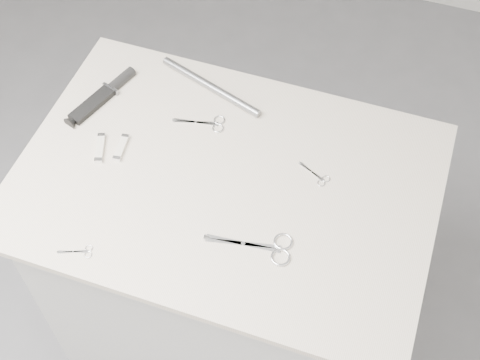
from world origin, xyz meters
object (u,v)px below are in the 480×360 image
(large_shears, at_px, (268,247))
(pocket_knife_a, at_px, (121,148))
(tiny_scissors, at_px, (80,252))
(metal_rail, at_px, (211,86))
(pocket_knife_b, at_px, (100,148))
(embroidery_scissors_a, at_px, (209,123))
(plinth, at_px, (228,272))
(sheathed_knife, at_px, (106,93))
(embroidery_scissors_b, at_px, (317,176))

(large_shears, xyz_separation_m, pocket_knife_a, (-0.43, 0.15, 0.00))
(tiny_scissors, xyz_separation_m, metal_rail, (0.10, 0.56, 0.01))
(large_shears, distance_m, pocket_knife_b, 0.49)
(large_shears, xyz_separation_m, embroidery_scissors_a, (-0.25, 0.30, -0.00))
(plinth, height_order, sheathed_knife, sheathed_knife)
(embroidery_scissors_b, height_order, metal_rail, metal_rail)
(large_shears, xyz_separation_m, embroidery_scissors_b, (0.05, 0.23, -0.00))
(tiny_scissors, height_order, metal_rail, metal_rail)
(sheathed_knife, xyz_separation_m, pocket_knife_a, (0.11, -0.15, -0.00))
(metal_rail, bearing_deg, tiny_scissors, -100.29)
(plinth, height_order, tiny_scissors, tiny_scissors)
(embroidery_scissors_b, bearing_deg, large_shears, -77.17)
(pocket_knife_b, bearing_deg, plinth, -107.47)
(pocket_knife_b, bearing_deg, embroidery_scissors_b, -99.90)
(plinth, height_order, large_shears, large_shears)
(tiny_scissors, height_order, pocket_knife_b, pocket_knife_b)
(tiny_scissors, relative_size, metal_rail, 0.24)
(large_shears, xyz_separation_m, pocket_knife_b, (-0.48, 0.13, 0.00))
(pocket_knife_a, distance_m, pocket_knife_b, 0.05)
(tiny_scissors, bearing_deg, large_shears, -0.30)
(embroidery_scissors_b, bearing_deg, metal_rail, 177.44)
(pocket_knife_b, bearing_deg, sheathed_knife, 1.27)
(embroidery_scissors_a, relative_size, pocket_knife_b, 1.50)
(large_shears, height_order, pocket_knife_b, pocket_knife_b)
(plinth, height_order, pocket_knife_a, pocket_knife_a)
(large_shears, distance_m, embroidery_scissors_b, 0.23)
(embroidery_scissors_a, bearing_deg, pocket_knife_b, -156.07)
(embroidery_scissors_a, distance_m, tiny_scissors, 0.46)
(tiny_scissors, relative_size, pocket_knife_b, 0.87)
(embroidery_scissors_a, xyz_separation_m, sheathed_knife, (-0.29, 0.00, 0.01))
(plinth, relative_size, pocket_knife_a, 11.07)
(sheathed_knife, relative_size, pocket_knife_a, 2.71)
(plinth, distance_m, embroidery_scissors_a, 0.50)
(pocket_knife_b, bearing_deg, metal_rail, -53.82)
(large_shears, height_order, sheathed_knife, sheathed_knife)
(metal_rail, bearing_deg, embroidery_scissors_b, -28.37)
(metal_rail, bearing_deg, plinth, -62.76)
(embroidery_scissors_b, bearing_deg, plinth, -132.86)
(large_shears, bearing_deg, embroidery_scissors_a, 121.51)
(large_shears, bearing_deg, sheathed_knife, 142.29)
(pocket_knife_a, relative_size, pocket_knife_b, 0.92)
(plinth, relative_size, pocket_knife_b, 10.13)
(plinth, distance_m, pocket_knife_b, 0.57)
(embroidery_scissors_b, bearing_deg, tiny_scissors, -114.15)
(sheathed_knife, relative_size, pocket_knife_b, 2.48)
(tiny_scissors, height_order, pocket_knife_a, pocket_knife_a)
(pocket_knife_b, xyz_separation_m, metal_rail, (0.19, 0.28, 0.00))
(plinth, distance_m, tiny_scissors, 0.60)
(embroidery_scissors_a, height_order, pocket_knife_b, pocket_knife_b)
(pocket_knife_b, bearing_deg, embroidery_scissors_a, -73.70)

